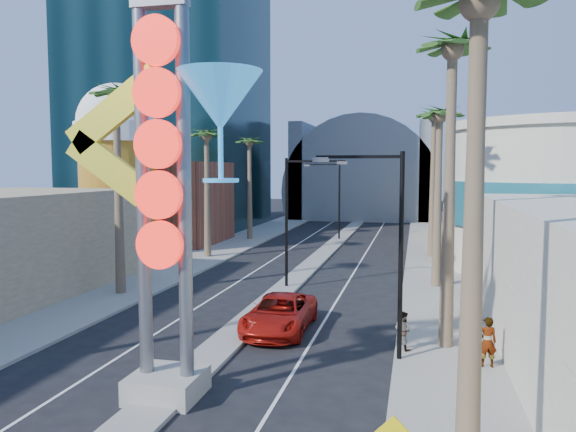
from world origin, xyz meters
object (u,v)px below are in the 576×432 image
(red_pickup, at_px, (280,314))
(pedestrian_b, at_px, (403,330))
(neon_sign, at_px, (187,170))
(pedestrian_a, at_px, (487,342))

(red_pickup, bearing_deg, pedestrian_b, -18.65)
(neon_sign, xyz_separation_m, pedestrian_a, (9.53, 4.84, -6.23))
(pedestrian_a, relative_size, pedestrian_b, 1.20)
(red_pickup, relative_size, pedestrian_b, 3.77)
(neon_sign, xyz_separation_m, pedestrian_b, (6.48, 6.17, -6.39))
(neon_sign, distance_m, red_pickup, 10.35)
(pedestrian_a, distance_m, pedestrian_b, 3.32)
(neon_sign, relative_size, pedestrian_a, 6.79)
(neon_sign, bearing_deg, pedestrian_a, 26.94)
(neon_sign, relative_size, red_pickup, 2.16)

